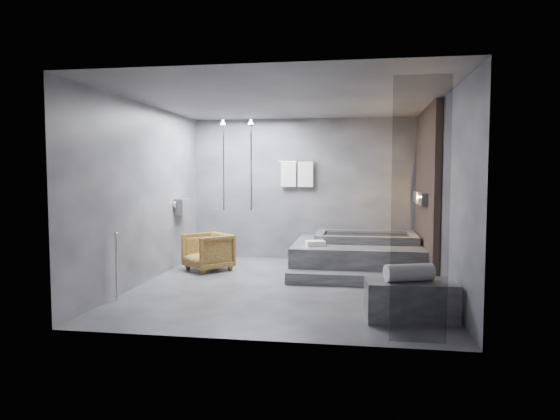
# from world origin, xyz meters

# --- Properties ---
(room) EXTENTS (5.00, 5.04, 2.82)m
(room) POSITION_xyz_m (0.40, 0.24, 1.73)
(room) COLOR #323134
(room) RESTS_ON ground
(tub_deck) EXTENTS (2.20, 2.00, 0.50)m
(tub_deck) POSITION_xyz_m (1.05, 1.45, 0.25)
(tub_deck) COLOR #37373A
(tub_deck) RESTS_ON ground
(tub_step) EXTENTS (2.20, 0.36, 0.18)m
(tub_step) POSITION_xyz_m (1.05, 0.27, 0.09)
(tub_step) COLOR #37373A
(tub_step) RESTS_ON ground
(concrete_bench) EXTENTS (1.07, 0.64, 0.46)m
(concrete_bench) POSITION_xyz_m (1.67, -1.49, 0.23)
(concrete_bench) COLOR #323335
(concrete_bench) RESTS_ON ground
(driftwood_chair) EXTENTS (1.01, 1.01, 0.66)m
(driftwood_chair) POSITION_xyz_m (-1.56, 1.03, 0.33)
(driftwood_chair) COLOR #4B3112
(driftwood_chair) RESTS_ON ground
(rolled_towel) EXTENTS (0.60, 0.38, 0.20)m
(rolled_towel) POSITION_xyz_m (1.65, -1.52, 0.56)
(rolled_towel) COLOR white
(rolled_towel) RESTS_ON concrete_bench
(deck_towel) EXTENTS (0.37, 0.32, 0.08)m
(deck_towel) POSITION_xyz_m (0.35, 0.92, 0.54)
(deck_towel) COLOR white
(deck_towel) RESTS_ON tub_deck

